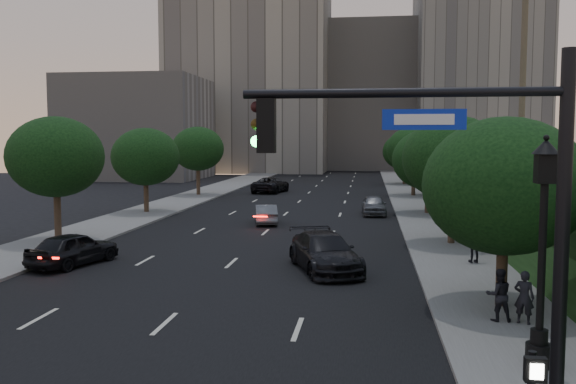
# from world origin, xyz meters

# --- Properties ---
(road_surface) EXTENTS (16.00, 140.00, 0.02)m
(road_surface) POSITION_xyz_m (0.00, 30.00, 0.01)
(road_surface) COLOR black
(road_surface) RESTS_ON ground
(sidewalk_right) EXTENTS (4.50, 140.00, 0.15)m
(sidewalk_right) POSITION_xyz_m (10.25, 30.00, 0.07)
(sidewalk_right) COLOR slate
(sidewalk_right) RESTS_ON ground
(sidewalk_left) EXTENTS (4.50, 140.00, 0.15)m
(sidewalk_left) POSITION_xyz_m (-10.25, 30.00, 0.07)
(sidewalk_left) COLOR slate
(sidewalk_left) RESTS_ON ground
(parapet_wall) EXTENTS (0.35, 90.00, 0.70)m
(parapet_wall) POSITION_xyz_m (13.50, 28.00, 4.35)
(parapet_wall) COLOR slate
(parapet_wall) RESTS_ON embankment
(office_block_left) EXTENTS (26.00, 20.00, 32.00)m
(office_block_left) POSITION_xyz_m (-14.00, 92.00, 16.00)
(office_block_left) COLOR gray
(office_block_left) RESTS_ON ground
(office_block_mid) EXTENTS (22.00, 18.00, 26.00)m
(office_block_mid) POSITION_xyz_m (6.00, 102.00, 13.00)
(office_block_mid) COLOR #A7A299
(office_block_mid) RESTS_ON ground
(office_block_right) EXTENTS (20.00, 22.00, 36.00)m
(office_block_right) POSITION_xyz_m (24.00, 96.00, 18.00)
(office_block_right) COLOR gray
(office_block_right) RESTS_ON ground
(office_block_filler) EXTENTS (18.00, 16.00, 14.00)m
(office_block_filler) POSITION_xyz_m (-26.00, 70.00, 7.00)
(office_block_filler) COLOR #A7A299
(office_block_filler) RESTS_ON ground
(tree_right_a) EXTENTS (5.20, 5.20, 6.24)m
(tree_right_a) POSITION_xyz_m (10.30, 8.00, 4.02)
(tree_right_a) COLOR #38281C
(tree_right_a) RESTS_ON ground
(tree_right_b) EXTENTS (5.20, 5.20, 6.74)m
(tree_right_b) POSITION_xyz_m (10.30, 20.00, 4.52)
(tree_right_b) COLOR #38281C
(tree_right_b) RESTS_ON ground
(tree_right_c) EXTENTS (5.20, 5.20, 6.24)m
(tree_right_c) POSITION_xyz_m (10.30, 33.00, 4.02)
(tree_right_c) COLOR #38281C
(tree_right_c) RESTS_ON ground
(tree_right_d) EXTENTS (5.20, 5.20, 6.74)m
(tree_right_d) POSITION_xyz_m (10.30, 47.00, 4.52)
(tree_right_d) COLOR #38281C
(tree_right_d) RESTS_ON ground
(tree_right_e) EXTENTS (5.20, 5.20, 6.24)m
(tree_right_e) POSITION_xyz_m (10.30, 62.00, 4.02)
(tree_right_e) COLOR #38281C
(tree_right_e) RESTS_ON ground
(tree_left_b) EXTENTS (5.00, 5.00, 6.71)m
(tree_left_b) POSITION_xyz_m (-10.30, 18.00, 4.58)
(tree_left_b) COLOR #38281C
(tree_left_b) RESTS_ON ground
(tree_left_c) EXTENTS (5.00, 5.00, 6.34)m
(tree_left_c) POSITION_xyz_m (-10.30, 31.00, 4.21)
(tree_left_c) COLOR #38281C
(tree_left_c) RESTS_ON ground
(tree_left_d) EXTENTS (5.00, 5.00, 6.71)m
(tree_left_d) POSITION_xyz_m (-10.30, 45.00, 4.58)
(tree_left_d) COLOR #38281C
(tree_left_d) RESTS_ON ground
(traffic_signal_mast) EXTENTS (5.68, 0.56, 7.00)m
(traffic_signal_mast) POSITION_xyz_m (8.11, -1.56, 3.67)
(traffic_signal_mast) COLOR black
(traffic_signal_mast) RESTS_ON ground
(street_lamp) EXTENTS (0.64, 0.64, 5.62)m
(street_lamp) POSITION_xyz_m (10.02, 2.53, 2.63)
(street_lamp) COLOR black
(street_lamp) RESTS_ON ground
(sedan_near_left) EXTENTS (2.95, 4.71, 1.50)m
(sedan_near_left) POSITION_xyz_m (-6.74, 12.67, 0.75)
(sedan_near_left) COLOR black
(sedan_near_left) RESTS_ON ground
(sedan_mid_left) EXTENTS (2.12, 4.07, 1.28)m
(sedan_mid_left) POSITION_xyz_m (-0.58, 26.71, 0.64)
(sedan_mid_left) COLOR slate
(sedan_mid_left) RESTS_ON ground
(sedan_far_left) EXTENTS (3.56, 6.11, 1.60)m
(sedan_far_left) POSITION_xyz_m (-3.94, 49.66, 0.80)
(sedan_far_left) COLOR black
(sedan_far_left) RESTS_ON ground
(sedan_near_right) EXTENTS (3.91, 5.85, 1.57)m
(sedan_near_right) POSITION_xyz_m (4.21, 13.05, 0.79)
(sedan_near_right) COLOR black
(sedan_near_right) RESTS_ON ground
(sedan_far_right) EXTENTS (1.88, 4.30, 1.44)m
(sedan_far_right) POSITION_xyz_m (6.42, 32.35, 0.72)
(sedan_far_right) COLOR #5B5E63
(sedan_far_right) RESTS_ON ground
(pedestrian_a) EXTENTS (0.68, 0.58, 1.57)m
(pedestrian_a) POSITION_xyz_m (10.52, 5.99, 0.93)
(pedestrian_a) COLOR black
(pedestrian_a) RESTS_ON sidewalk_right
(pedestrian_b) EXTENTS (0.81, 0.66, 1.57)m
(pedestrian_b) POSITION_xyz_m (9.84, 6.17, 0.93)
(pedestrian_b) COLOR black
(pedestrian_b) RESTS_ON sidewalk_right
(pedestrian_c) EXTENTS (1.06, 0.65, 1.68)m
(pedestrian_c) POSITION_xyz_m (10.61, 14.85, 0.99)
(pedestrian_c) COLOR black
(pedestrian_c) RESTS_ON sidewalk_right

